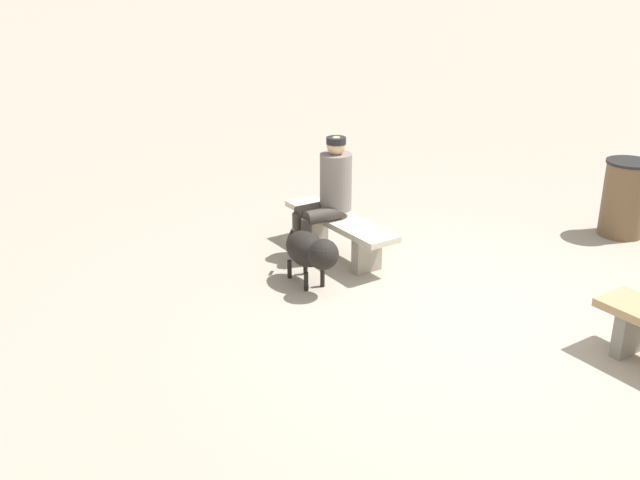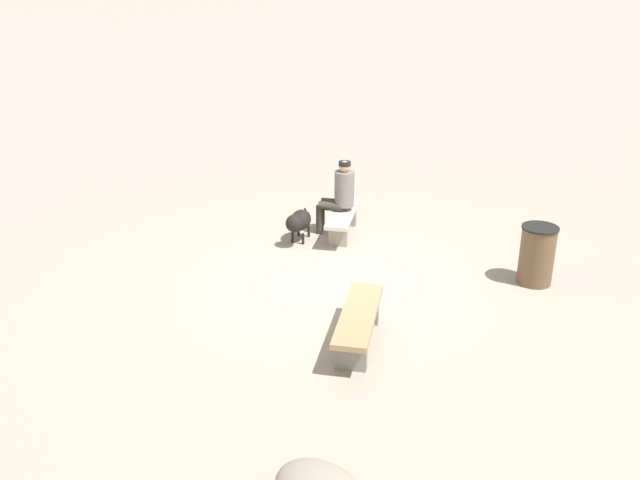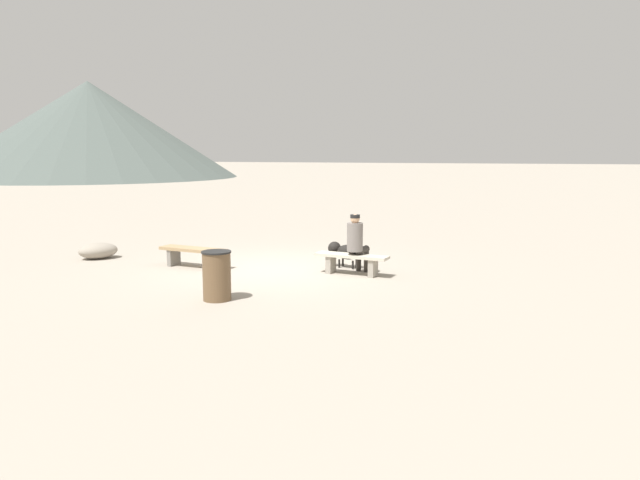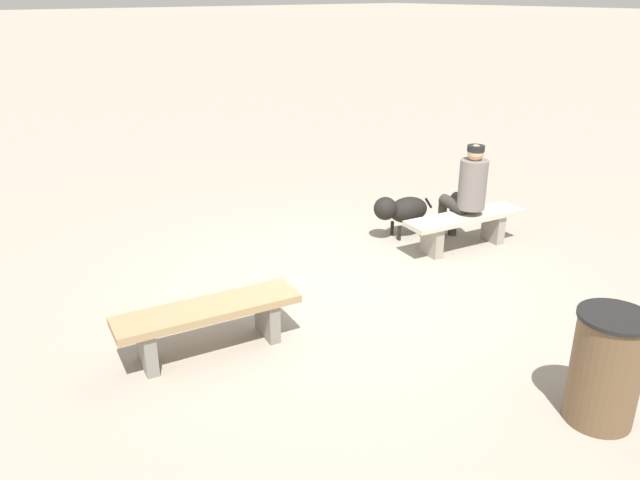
# 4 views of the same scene
# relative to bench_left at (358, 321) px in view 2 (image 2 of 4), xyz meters

# --- Properties ---
(ground) EXTENTS (210.00, 210.00, 0.06)m
(ground) POSITION_rel_bench_left_xyz_m (1.76, 0.26, -0.36)
(ground) COLOR #9E9384
(bench_left) EXTENTS (1.66, 0.69, 0.44)m
(bench_left) POSITION_rel_bench_left_xyz_m (0.00, 0.00, 0.00)
(bench_left) COLOR gray
(bench_left) RESTS_ON ground
(bench_right) EXTENTS (1.62, 0.65, 0.43)m
(bench_right) POSITION_rel_bench_left_xyz_m (3.60, 0.15, -0.01)
(bench_right) COLOR gray
(bench_right) RESTS_ON ground
(seated_person) EXTENTS (0.42, 0.64, 1.29)m
(seated_person) POSITION_rel_bench_left_xyz_m (3.69, 0.21, 0.40)
(seated_person) COLOR slate
(seated_person) RESTS_ON ground
(dog) EXTENTS (0.83, 0.45, 0.57)m
(dog) POSITION_rel_bench_left_xyz_m (3.26, 0.88, 0.04)
(dog) COLOR black
(dog) RESTS_ON ground
(trash_bin) EXTENTS (0.52, 0.52, 0.87)m
(trash_bin) POSITION_rel_bench_left_xyz_m (1.79, -2.61, 0.11)
(trash_bin) COLOR brown
(trash_bin) RESTS_ON ground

